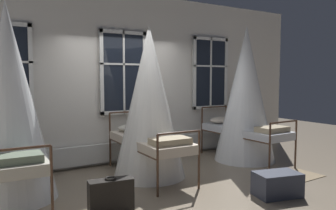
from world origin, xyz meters
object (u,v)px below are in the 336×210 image
Objects in this scene: cot_third at (245,96)px; suitcase_dark at (111,196)px; travel_trunk at (277,184)px; cot_first at (9,105)px; cot_second at (149,104)px.

suitcase_dark is (-3.42, -1.16, -1.11)m from cot_third.
suitcase_dark is at bearing 107.77° from cot_third.
suitcase_dark is 2.39m from travel_trunk.
cot_first is 3.96m from travel_trunk.
cot_second is (2.18, -0.02, -0.08)m from cot_first.
cot_third reaches higher than suitcase_dark.
cot_first is at bearing 90.89° from cot_second.
cot_second is 4.49× the size of suitcase_dark.
travel_trunk is at bearing 147.38° from cot_third.
suitcase_dark is at bearing -138.34° from cot_first.
cot_third is 3.78m from suitcase_dark.
suitcase_dark reaches higher than travel_trunk.
cot_first is at bearing 88.64° from cot_third.
cot_first is 2.19m from cot_second.
travel_trunk is (2.29, -0.66, -0.05)m from suitcase_dark.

